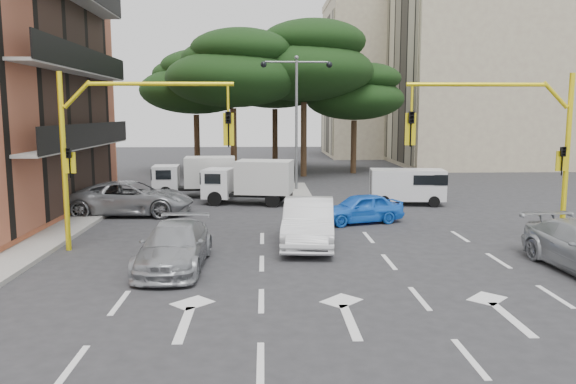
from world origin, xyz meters
name	(u,v)px	position (x,y,z in m)	size (l,w,h in m)	color
ground	(326,263)	(0.00, 0.00, 0.00)	(120.00, 120.00, 0.00)	#28282B
median_strip	(296,190)	(0.00, 16.00, 0.07)	(1.40, 6.00, 0.15)	gray
apartment_beige_near	(515,58)	(19.95, 32.00, 9.35)	(20.20, 12.15, 18.70)	tan
apartment_beige_far	(401,78)	(12.95, 44.00, 8.35)	(16.20, 12.15, 16.70)	tan
pine_left_near	(234,69)	(-3.94, 21.96, 7.60)	(9.15, 9.15, 10.23)	#382616
pine_center	(305,61)	(1.06, 23.96, 8.30)	(9.98, 9.98, 11.16)	#382616
pine_left_far	(196,82)	(-6.94, 25.96, 6.91)	(8.32, 8.32, 9.30)	#382616
pine_right	(355,92)	(5.06, 25.96, 6.22)	(7.49, 7.49, 8.37)	#382616
pine_back	(276,76)	(-0.94, 28.96, 7.60)	(9.15, 9.15, 10.23)	#382616
signal_mast_right	(517,135)	(6.80, 1.99, 3.88)	(5.79, 0.37, 6.00)	yellow
signal_mast_left	(117,136)	(-6.80, 1.99, 3.88)	(5.79, 0.37, 6.00)	yellow
street_lamp_center	(296,99)	(0.00, 16.00, 5.43)	(4.16, 0.36, 7.77)	slate
car_white_hatch	(309,222)	(-0.35, 2.42, 0.82)	(1.73, 4.95, 1.63)	silver
car_blue_compact	(360,208)	(2.16, 6.32, 0.63)	(1.48, 3.69, 1.26)	blue
car_silver_wagon	(175,246)	(-4.62, -0.37, 0.67)	(1.89, 4.65, 1.35)	#96989D
car_silver_cross_a	(131,198)	(-8.00, 8.67, 0.78)	(2.58, 5.59, 1.55)	gray
van_white	(407,187)	(5.36, 11.00, 0.92)	(1.66, 3.68, 1.84)	silver
box_truck_a	(195,177)	(-5.72, 14.00, 1.12)	(1.91, 4.54, 2.23)	silver
box_truck_b	(249,182)	(-2.70, 11.50, 1.13)	(1.93, 4.59, 2.26)	white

